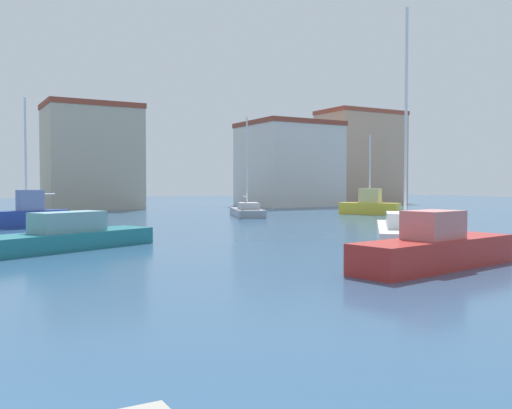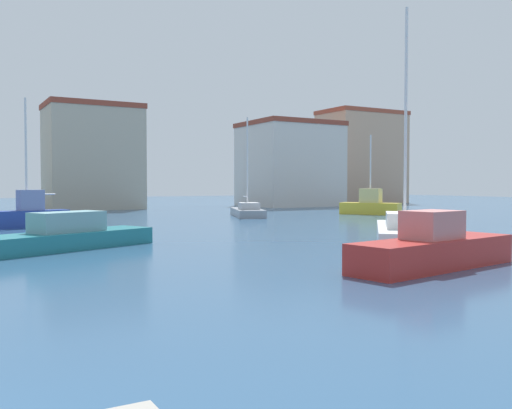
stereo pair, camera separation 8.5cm
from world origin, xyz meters
name	(u,v)px [view 2 (the right image)]	position (x,y,z in m)	size (l,w,h in m)	color
water	(249,232)	(15.00, 20.00, 0.00)	(160.00, 160.00, 0.00)	#2D5175
sailboat_grey_center_channel	(248,211)	(21.48, 32.00, 0.41)	(4.09, 6.61, 7.45)	gray
sailboat_white_distant_east	(405,231)	(18.02, 12.19, 0.49)	(6.76, 7.24, 9.64)	white
motorboat_red_far_right	(434,249)	(13.75, 6.71, 0.56)	(6.26, 2.51, 1.66)	#B22823
sailboat_blue_distant_north	(28,214)	(5.61, 28.56, 0.75)	(4.63, 1.98, 7.21)	#233D93
motorboat_teal_mid_harbor	(69,236)	(5.59, 16.86, 0.49)	(6.79, 4.41, 1.39)	#1E707A
sailboat_yellow_near_pier	(370,205)	(31.23, 29.38, 0.74)	(3.65, 4.78, 6.34)	gold
warehouse_block	(93,157)	(14.19, 49.78, 5.06)	(8.78, 6.52, 10.09)	#B2A893
yacht_club	(289,164)	(34.97, 47.01, 4.62)	(9.51, 8.79, 9.23)	beige
waterfront_apartments	(362,157)	(48.02, 50.24, 5.84)	(10.50, 6.39, 11.67)	tan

